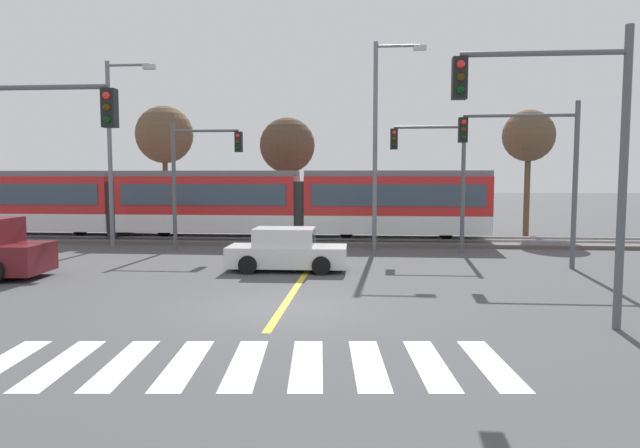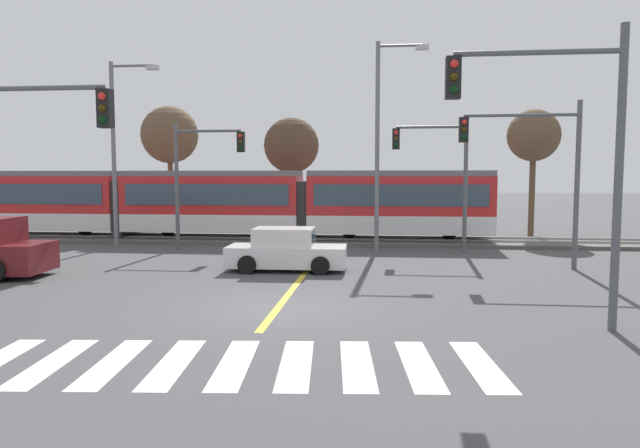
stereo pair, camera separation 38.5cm
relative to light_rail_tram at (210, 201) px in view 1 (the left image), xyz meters
name	(u,v)px [view 1 (the left image)]	position (x,y,z in m)	size (l,w,h in m)	color
ground_plane	(283,308)	(5.99, -14.52, -2.05)	(200.00, 200.00, 0.00)	#474749
track_bed	(326,240)	(5.99, 0.01, -1.96)	(120.00, 4.00, 0.18)	#56514C
rail_near	(325,239)	(5.99, -0.71, -1.82)	(120.00, 0.08, 0.10)	#939399
rail_far	(327,236)	(5.99, 0.73, -1.82)	(120.00, 0.08, 0.10)	#939399
light_rail_tram	(210,201)	(0.00, 0.00, 0.00)	(28.00, 2.64, 3.43)	silver
crosswalk_stripe_0	(0,364)	(1.61, -19.24, -2.04)	(0.56, 2.80, 0.01)	silver
crosswalk_stripe_1	(62,364)	(2.71, -19.15, -2.04)	(0.56, 2.80, 0.01)	silver
crosswalk_stripe_2	(123,364)	(3.80, -19.05, -2.04)	(0.56, 2.80, 0.01)	silver
crosswalk_stripe_3	(184,364)	(4.90, -18.96, -2.04)	(0.56, 2.80, 0.01)	silver
crosswalk_stripe_4	(246,364)	(5.99, -18.86, -2.04)	(0.56, 2.80, 0.01)	silver
crosswalk_stripe_5	(307,364)	(7.09, -18.77, -2.04)	(0.56, 2.80, 0.01)	silver
crosswalk_stripe_6	(368,364)	(8.19, -18.67, -2.04)	(0.56, 2.80, 0.01)	silver
crosswalk_stripe_7	(430,364)	(9.28, -18.58, -2.04)	(0.56, 2.80, 0.01)	silver
crosswalk_stripe_8	(491,364)	(10.38, -18.48, -2.04)	(0.56, 2.80, 0.01)	silver
lane_centre_line	(305,274)	(5.99, -9.43, -2.04)	(0.20, 14.87, 0.01)	gold
sedan_crossing	(287,251)	(5.26, -8.77, -1.35)	(4.24, 1.99, 1.52)	silver
traffic_light_far_left	(197,166)	(0.45, -3.51, 1.74)	(3.25, 0.38, 5.72)	#515459
traffic_light_near_right	(567,135)	(12.41, -15.87, 2.20)	(3.75, 0.38, 6.54)	#515459
traffic_light_far_right	(438,165)	(11.13, -3.43, 1.79)	(3.25, 0.38, 5.76)	#515459
traffic_light_near_left	(21,154)	(-0.11, -15.67, 1.84)	(3.75, 0.38, 5.88)	#515459
traffic_light_mid_right	(535,158)	(14.09, -7.45, 1.93)	(4.25, 0.38, 6.02)	#515459
street_lamp_west	(114,142)	(-3.64, -2.97, 2.86)	(2.37, 0.28, 8.60)	slate
street_lamp_centre	(380,134)	(8.61, -2.88, 3.17)	(2.30, 0.28, 9.24)	slate
bare_tree_far_west	(164,135)	(-4.50, 5.91, 3.81)	(3.53, 3.53, 7.66)	brown
bare_tree_west	(287,146)	(3.35, 4.67, 3.05)	(3.23, 3.23, 6.75)	brown
bare_tree_east	(529,137)	(16.81, 3.60, 3.43)	(2.82, 2.82, 6.95)	brown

